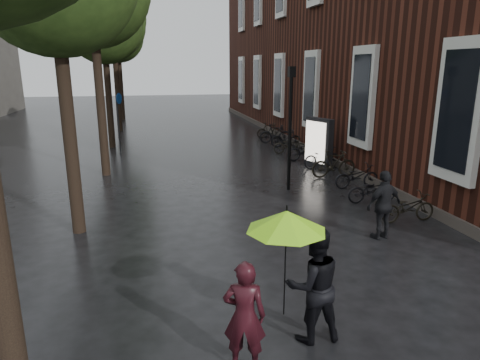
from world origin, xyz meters
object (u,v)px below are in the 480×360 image
object	(u,v)px
person_black	(313,285)
lamp_post	(290,117)
person_burgundy	(244,316)
pedestrian_walking	(384,205)
parked_bicycles	(313,154)
ad_lightbox	(319,143)

from	to	relation	value
person_black	lamp_post	world-z (taller)	lamp_post
person_burgundy	pedestrian_walking	distance (m)	5.79
parked_bicycles	lamp_post	world-z (taller)	lamp_post
lamp_post	person_burgundy	bearing A→B (deg)	-112.55
person_black	parked_bicycles	bearing A→B (deg)	-112.53
person_black	pedestrian_walking	size ratio (longest dim) A/B	1.07
person_burgundy	lamp_post	world-z (taller)	lamp_post
pedestrian_walking	ad_lightbox	size ratio (longest dim) A/B	0.83
pedestrian_walking	lamp_post	world-z (taller)	lamp_post
person_black	ad_lightbox	bearing A→B (deg)	-113.55
pedestrian_walking	parked_bicycles	size ratio (longest dim) A/B	0.12
pedestrian_walking	lamp_post	bearing A→B (deg)	-92.49
pedestrian_walking	lamp_post	xyz separation A→B (m)	(-0.86, 4.56, 1.63)
person_burgundy	parked_bicycles	xyz separation A→B (m)	(5.73, 11.83, -0.35)
lamp_post	parked_bicycles	bearing A→B (deg)	56.82
lamp_post	ad_lightbox	bearing A→B (deg)	51.88
pedestrian_walking	lamp_post	distance (m)	4.92
person_black	pedestrian_walking	bearing A→B (deg)	-133.77
person_black	lamp_post	bearing A→B (deg)	-106.93
parked_bicycles	lamp_post	bearing A→B (deg)	-123.18
person_burgundy	lamp_post	distance (m)	9.24
ad_lightbox	pedestrian_walking	bearing A→B (deg)	-121.05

